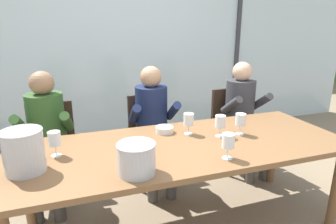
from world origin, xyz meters
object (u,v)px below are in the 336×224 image
at_px(wine_glass_spare_empty, 240,120).
at_px(wine_glass_by_right_taster, 189,120).
at_px(dining_table, 183,152).
at_px(ice_bucket_secondary, 137,158).
at_px(chair_near_curtain, 52,142).
at_px(person_charcoal_jacket, 244,110).
at_px(wine_glass_near_bucket, 228,142).
at_px(chair_center, 232,121).
at_px(wine_glass_center_pour, 55,140).
at_px(wine_glass_by_left_taster, 220,122).
at_px(tasting_bowl, 164,130).
at_px(chair_left_of_center, 150,131).
at_px(person_navy_polo, 153,119).
at_px(ice_bucket_primary, 24,151).
at_px(person_olive_shirt, 46,131).

bearing_deg(wine_glass_spare_empty, wine_glass_by_right_taster, 160.47).
height_order(dining_table, ice_bucket_secondary, ice_bucket_secondary).
relative_size(chair_near_curtain, wine_glass_by_right_taster, 5.14).
xyz_separation_m(person_charcoal_jacket, wine_glass_near_bucket, (-0.83, -1.07, 0.16)).
xyz_separation_m(dining_table, chair_center, (0.97, 0.89, -0.15)).
distance_m(chair_near_curtain, wine_glass_center_pour, 0.88).
bearing_deg(wine_glass_spare_empty, wine_glass_by_left_taster, 176.68).
bearing_deg(tasting_bowl, chair_near_curtain, 145.87).
xyz_separation_m(dining_table, wine_glass_center_pour, (-0.89, 0.09, 0.18)).
bearing_deg(wine_glass_spare_empty, chair_near_curtain, 150.01).
height_order(dining_table, chair_left_of_center, chair_left_of_center).
height_order(person_navy_polo, wine_glass_by_right_taster, person_navy_polo).
bearing_deg(dining_table, wine_glass_by_left_taster, 8.54).
bearing_deg(wine_glass_center_pour, person_navy_polo, 37.03).
relative_size(ice_bucket_secondary, wine_glass_by_left_taster, 1.35).
relative_size(ice_bucket_primary, wine_glass_by_left_taster, 1.53).
xyz_separation_m(chair_near_curtain, wine_glass_center_pour, (0.09, -0.81, 0.33)).
height_order(chair_center, wine_glass_spare_empty, wine_glass_spare_empty).
bearing_deg(person_olive_shirt, chair_center, 9.63).
relative_size(dining_table, wine_glass_spare_empty, 14.47).
bearing_deg(person_charcoal_jacket, ice_bucket_secondary, -145.09).
bearing_deg(tasting_bowl, wine_glass_by_right_taster, -28.65).
bearing_deg(wine_glass_by_right_taster, person_olive_shirt, 152.90).
bearing_deg(chair_center, person_charcoal_jacket, -75.28).
bearing_deg(chair_left_of_center, ice_bucket_primary, -138.33).
xyz_separation_m(chair_center, ice_bucket_secondary, (-1.39, -1.21, 0.31)).
bearing_deg(wine_glass_by_right_taster, ice_bucket_secondary, -137.42).
distance_m(ice_bucket_primary, wine_glass_by_left_taster, 1.40).
relative_size(dining_table, chair_near_curtain, 2.82).
height_order(person_olive_shirt, wine_glass_by_left_taster, person_olive_shirt).
distance_m(ice_bucket_primary, wine_glass_by_right_taster, 1.20).
bearing_deg(wine_glass_center_pour, ice_bucket_secondary, -41.32).
bearing_deg(tasting_bowl, wine_glass_near_bucket, -67.66).
xyz_separation_m(tasting_bowl, wine_glass_near_bucket, (0.24, -0.60, 0.09)).
height_order(chair_near_curtain, chair_left_of_center, same).
relative_size(dining_table, wine_glass_near_bucket, 14.47).
relative_size(dining_table, person_olive_shirt, 2.08).
distance_m(person_olive_shirt, person_navy_polo, 0.98).
xyz_separation_m(wine_glass_near_bucket, wine_glass_spare_empty, (0.32, 0.36, 0.00)).
distance_m(chair_near_curtain, wine_glass_by_right_taster, 1.35).
xyz_separation_m(wine_glass_near_bucket, wine_glass_by_right_taster, (-0.07, 0.50, 0.00)).
bearing_deg(ice_bucket_primary, wine_glass_by_left_taster, 5.37).
distance_m(ice_bucket_secondary, wine_glass_by_left_taster, 0.84).
relative_size(chair_left_of_center, wine_glass_spare_empty, 5.14).
distance_m(person_olive_shirt, wine_glass_center_pour, 0.69).
relative_size(ice_bucket_secondary, wine_glass_near_bucket, 1.35).
relative_size(wine_glass_near_bucket, wine_glass_center_pour, 1.00).
bearing_deg(wine_glass_by_left_taster, tasting_bowl, 150.11).
bearing_deg(chair_left_of_center, wine_glass_spare_empty, -60.57).
xyz_separation_m(chair_center, wine_glass_by_right_taster, (-0.85, -0.71, 0.33)).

